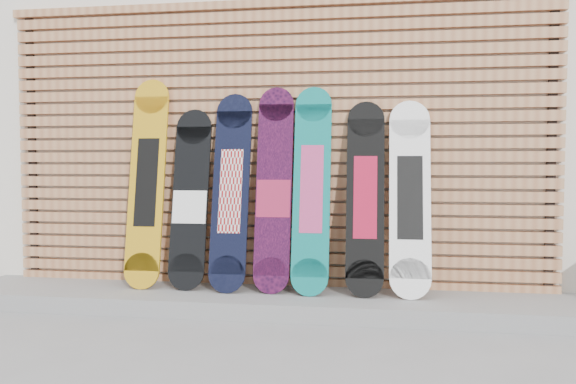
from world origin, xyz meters
name	(u,v)px	position (x,y,z in m)	size (l,w,h in m)	color
ground	(270,339)	(0.00, 0.00, 0.00)	(80.00, 80.00, 0.00)	gray
building	(364,101)	(0.50, 3.50, 1.80)	(12.00, 5.00, 3.60)	silver
concrete_step	(267,301)	(-0.15, 0.68, 0.06)	(4.60, 0.70, 0.12)	gray
slat_wall	(274,144)	(-0.15, 0.97, 1.21)	(4.26, 0.08, 2.29)	#A76B45
snowboard_0	(147,182)	(-1.10, 0.79, 0.91)	(0.27, 0.31, 1.59)	#C79015
snowboard_1	(190,199)	(-0.76, 0.79, 0.79)	(0.28, 0.30, 1.36)	black
snowboard_2	(231,191)	(-0.44, 0.77, 0.85)	(0.27, 0.34, 1.47)	black
snowboard_3	(274,190)	(-0.12, 0.79, 0.86)	(0.26, 0.31, 1.51)	black
snowboard_4	(312,189)	(0.17, 0.77, 0.87)	(0.27, 0.35, 1.51)	#0B716E
snowboard_5	(365,197)	(0.55, 0.78, 0.82)	(0.27, 0.34, 1.40)	black
snowboard_6	(410,197)	(0.87, 0.77, 0.82)	(0.29, 0.34, 1.40)	white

